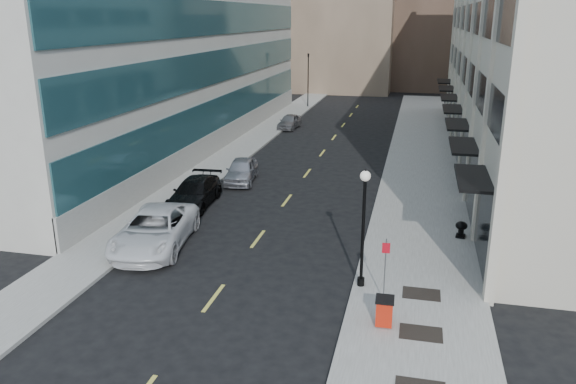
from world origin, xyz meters
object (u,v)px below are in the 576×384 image
at_px(sign_post, 385,261).
at_px(urn_planter, 461,228).
at_px(lamppost, 364,218).
at_px(car_silver_sedan, 241,170).
at_px(car_white_van, 155,230).
at_px(trash_bin, 384,310).
at_px(car_grey_sedan, 289,122).
at_px(traffic_signal, 308,57).
at_px(car_black_pickup, 195,193).

relative_size(sign_post, urn_planter, 3.15).
xyz_separation_m(lamppost, urn_planter, (4.06, 6.04, -2.29)).
height_order(car_silver_sedan, lamppost, lamppost).
xyz_separation_m(car_white_van, trash_bin, (10.64, -4.75, -0.16)).
bearing_deg(sign_post, car_grey_sedan, 104.88).
bearing_deg(traffic_signal, car_white_van, -88.33).
distance_m(traffic_signal, car_black_pickup, 36.36).
bearing_deg(car_silver_sedan, sign_post, -62.58).
distance_m(car_grey_sedan, sign_post, 33.83).
height_order(car_white_van, lamppost, lamppost).
height_order(car_white_van, trash_bin, car_white_van).
bearing_deg(traffic_signal, trash_bin, -75.76).
distance_m(car_white_van, lamppost, 9.99).
xyz_separation_m(car_grey_sedan, urn_planter, (14.04, -24.96, -0.05)).
bearing_deg(urn_planter, car_grey_sedan, 119.37).
bearing_deg(car_silver_sedan, lamppost, -63.24).
height_order(car_grey_sedan, trash_bin, car_grey_sedan).
bearing_deg(traffic_signal, car_black_pickup, -88.89).
relative_size(traffic_signal, car_black_pickup, 1.37).
height_order(car_black_pickup, urn_planter, car_black_pickup).
xyz_separation_m(car_white_van, urn_planter, (13.64, 4.04, -0.24)).
bearing_deg(car_silver_sedan, traffic_signal, 85.61).
height_order(traffic_signal, urn_planter, traffic_signal).
relative_size(car_black_pickup, trash_bin, 5.05).
height_order(car_grey_sedan, lamppost, lamppost).
height_order(traffic_signal, trash_bin, traffic_signal).
distance_m(car_black_pickup, sign_post, 14.27).
relative_size(car_grey_sedan, urn_planter, 5.12).
distance_m(car_silver_sedan, lamppost, 16.01).
relative_size(lamppost, urn_planter, 6.09).
height_order(lamppost, urn_planter, lamppost).
relative_size(car_black_pickup, urn_planter, 6.60).
xyz_separation_m(traffic_signal, car_black_pickup, (0.70, -36.01, -4.98)).
bearing_deg(car_white_van, trash_bin, -32.02).
xyz_separation_m(trash_bin, sign_post, (-0.13, 1.74, 1.02)).
height_order(trash_bin, urn_planter, trash_bin).
distance_m(traffic_signal, car_silver_sedan, 31.38).
xyz_separation_m(car_white_van, car_grey_sedan, (-0.41, 29.00, -0.19)).
bearing_deg(urn_planter, car_white_van, -163.49).
height_order(car_white_van, sign_post, sign_post).
bearing_deg(trash_bin, traffic_signal, 102.94).
height_order(car_black_pickup, trash_bin, car_black_pickup).
relative_size(car_silver_sedan, car_grey_sedan, 1.11).
xyz_separation_m(car_grey_sedan, lamppost, (9.98, -31.00, 2.24)).
relative_size(car_white_van, car_black_pickup, 1.21).
bearing_deg(sign_post, lamppost, 128.83).
distance_m(car_white_van, car_grey_sedan, 29.00).
height_order(car_white_van, urn_planter, car_white_van).
relative_size(car_grey_sedan, trash_bin, 3.91).
bearing_deg(car_grey_sedan, sign_post, -67.82).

